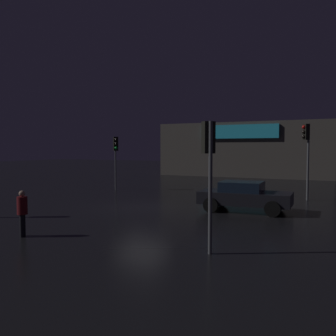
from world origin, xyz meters
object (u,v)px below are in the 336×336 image
object	(u,v)px
pedestrian	(22,210)
car_near	(244,196)
traffic_signal_cross_left	(307,144)
traffic_signal_opposite	(116,149)
traffic_signal_cross_right	(209,153)
store_building	(251,150)

from	to	relation	value
pedestrian	car_near	bearing A→B (deg)	56.77
car_near	pedestrian	xyz separation A→B (m)	(-5.35, -8.17, 0.15)
traffic_signal_cross_left	car_near	world-z (taller)	traffic_signal_cross_left
traffic_signal_opposite	traffic_signal_cross_right	bearing A→B (deg)	-46.47
traffic_signal_cross_right	car_near	xyz separation A→B (m)	(-0.87, 7.21, -2.08)
store_building	pedestrian	size ratio (longest dim) A/B	11.44
traffic_signal_opposite	traffic_signal_cross_left	size ratio (longest dim) A/B	0.87
traffic_signal_opposite	car_near	distance (m)	11.58
traffic_signal_opposite	traffic_signal_cross_right	size ratio (longest dim) A/B	1.01
store_building	traffic_signal_cross_right	xyz separation A→B (m)	(6.49, -31.40, 0.03)
traffic_signal_cross_left	traffic_signal_cross_right	size ratio (longest dim) A/B	1.17
traffic_signal_opposite	traffic_signal_cross_left	xyz separation A→B (m)	(12.55, 0.49, 0.30)
store_building	car_near	world-z (taller)	store_building
traffic_signal_cross_right	traffic_signal_opposite	bearing A→B (deg)	133.53
pedestrian	store_building	bearing A→B (deg)	90.47
store_building	traffic_signal_cross_left	size ratio (longest dim) A/B	4.11
store_building	pedestrian	world-z (taller)	store_building
traffic_signal_cross_left	traffic_signal_cross_right	bearing A→B (deg)	-95.98
pedestrian	traffic_signal_opposite	bearing A→B (deg)	111.47
store_building	traffic_signal_cross_left	distance (m)	20.59
store_building	car_near	size ratio (longest dim) A/B	4.16
traffic_signal_opposite	pedestrian	world-z (taller)	traffic_signal_opposite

